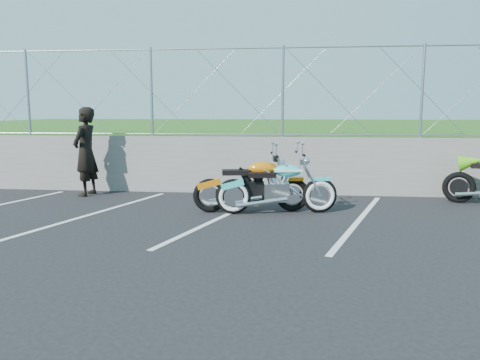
# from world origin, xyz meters

# --- Properties ---
(ground) EXTENTS (90.00, 90.00, 0.00)m
(ground) POSITION_xyz_m (0.00, 0.00, 0.00)
(ground) COLOR black
(ground) RESTS_ON ground
(retaining_wall) EXTENTS (30.00, 0.22, 1.30)m
(retaining_wall) POSITION_xyz_m (0.00, 3.50, 0.65)
(retaining_wall) COLOR slate
(retaining_wall) RESTS_ON ground
(grass_field) EXTENTS (30.00, 20.00, 1.30)m
(grass_field) POSITION_xyz_m (0.00, 13.50, 0.65)
(grass_field) COLOR #224E14
(grass_field) RESTS_ON ground
(chain_link_fence) EXTENTS (28.00, 0.03, 2.00)m
(chain_link_fence) POSITION_xyz_m (0.00, 3.50, 2.30)
(chain_link_fence) COLOR gray
(chain_link_fence) RESTS_ON retaining_wall
(parking_lines) EXTENTS (18.29, 4.31, 0.01)m
(parking_lines) POSITION_xyz_m (1.20, 1.00, 0.00)
(parking_lines) COLOR silver
(parking_lines) RESTS_ON ground
(cruiser_turquoise) EXTENTS (2.24, 0.71, 1.12)m
(cruiser_turquoise) POSITION_xyz_m (0.98, 1.40, 0.45)
(cruiser_turquoise) COLOR black
(cruiser_turquoise) RESTS_ON ground
(naked_orange) EXTENTS (2.17, 0.74, 1.09)m
(naked_orange) POSITION_xyz_m (0.51, 1.48, 0.47)
(naked_orange) COLOR black
(naked_orange) RESTS_ON ground
(person_standing) EXTENTS (0.54, 0.76, 1.96)m
(person_standing) POSITION_xyz_m (-3.33, 2.80, 0.98)
(person_standing) COLOR black
(person_standing) RESTS_ON ground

